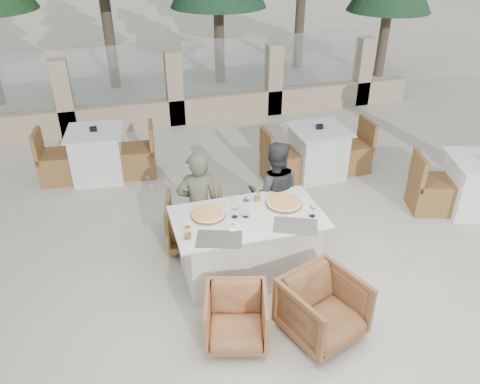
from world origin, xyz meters
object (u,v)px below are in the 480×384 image
object	(u,v)px
wine_glass_centre	(234,210)
armchair_far_right	(271,220)
bg_table_b	(317,152)
olive_dish	(233,226)
bg_table_c	(477,185)
pizza_left	(208,215)
diner_right	(274,192)
armchair_far_left	(195,221)
armchair_near_right	(323,308)
beer_glass_right	(257,196)
bg_table_a	(98,155)
armchair_near_left	(236,317)
wine_glass_corner	(313,209)
pizza_right	(284,203)
beer_glass_left	(187,233)
diner_left	(198,205)
dining_table	(248,246)
water_bottle	(246,207)

from	to	relation	value
wine_glass_centre	armchair_far_right	distance (m)	0.99
armchair_far_right	bg_table_b	world-z (taller)	bg_table_b
olive_dish	bg_table_c	xyz separation A→B (m)	(3.59, 0.55, -0.41)
pizza_left	bg_table_b	world-z (taller)	pizza_left
diner_right	bg_table_b	size ratio (longest dim) A/B	0.80
armchair_far_left	armchair_near_right	bearing A→B (deg)	127.40
beer_glass_right	diner_right	xyz separation A→B (m)	(0.32, 0.30, -0.18)
beer_glass_right	bg_table_a	xyz separation A→B (m)	(-1.70, 2.57, -0.45)
armchair_near_left	beer_glass_right	bearing A→B (deg)	79.36
wine_glass_corner	olive_dish	size ratio (longest dim) A/B	1.67
pizza_left	armchair_far_right	xyz separation A→B (m)	(0.88, 0.43, -0.51)
pizza_right	beer_glass_left	size ratio (longest dim) A/B	2.96
armchair_near_left	armchair_near_right	world-z (taller)	armchair_near_right
pizza_left	olive_dish	size ratio (longest dim) A/B	3.25
diner_left	dining_table	bearing A→B (deg)	130.79
wine_glass_corner	bg_table_a	xyz separation A→B (m)	(-2.16, 3.03, -0.48)
dining_table	wine_glass_corner	xyz separation A→B (m)	(0.65, -0.19, 0.48)
wine_glass_corner	bg_table_c	xyz separation A→B (m)	(2.72, 0.59, -0.48)
armchair_near_left	armchair_near_right	xyz separation A→B (m)	(0.81, -0.16, 0.04)
beer_glass_right	armchair_near_right	size ratio (longest dim) A/B	0.18
dining_table	diner_right	world-z (taller)	diner_right
beer_glass_right	armchair_near_left	distance (m)	1.42
beer_glass_right	olive_dish	distance (m)	0.59
wine_glass_centre	bg_table_a	world-z (taller)	wine_glass_centre
dining_table	armchair_far_left	bearing A→B (deg)	120.31
dining_table	olive_dish	size ratio (longest dim) A/B	14.55
dining_table	armchair_near_left	xyz separation A→B (m)	(-0.39, -0.89, -0.11)
wine_glass_corner	armchair_near_left	distance (m)	1.39
bg_table_c	pizza_right	bearing A→B (deg)	-156.38
armchair_far_left	armchair_far_right	size ratio (longest dim) A/B	1.10
beer_glass_left	beer_glass_right	bearing A→B (deg)	28.53
bg_table_c	armchair_near_left	bearing A→B (deg)	-143.21
armchair_near_right	diner_left	xyz separation A→B (m)	(-0.84, 1.58, 0.35)
beer_glass_left	armchair_far_left	xyz separation A→B (m)	(0.25, 0.95, -0.52)
olive_dish	armchair_far_left	distance (m)	1.04
beer_glass_left	olive_dish	xyz separation A→B (m)	(0.47, 0.05, -0.05)
diner_left	armchair_far_right	bearing A→B (deg)	-177.22
beer_glass_left	bg_table_b	world-z (taller)	beer_glass_left
beer_glass_left	wine_glass_centre	bearing A→B (deg)	23.08
water_bottle	bg_table_b	world-z (taller)	water_bottle
pizza_left	wine_glass_corner	size ratio (longest dim) A/B	1.94
armchair_far_right	bg_table_b	size ratio (longest dim) A/B	0.38
bg_table_b	bg_table_c	distance (m)	2.26
water_bottle	bg_table_b	xyz separation A→B (m)	(1.76, 1.96, -0.50)
wine_glass_corner	diner_left	size ratio (longest dim) A/B	0.14
pizza_left	beer_glass_right	xyz separation A→B (m)	(0.60, 0.16, 0.04)
beer_glass_right	armchair_far_right	world-z (taller)	beer_glass_right
pizza_right	wine_glass_corner	bearing A→B (deg)	-55.96
pizza_left	armchair_far_right	bearing A→B (deg)	25.98
wine_glass_centre	armchair_near_right	bearing A→B (deg)	-62.70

